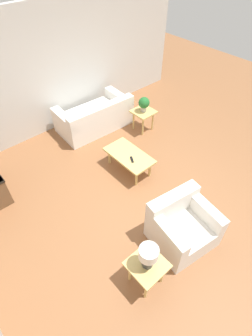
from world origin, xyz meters
TOP-DOWN VIEW (x-y plane):
  - ground_plane at (0.00, 0.00)m, footprint 14.00×14.00m
  - wall_right at (3.06, 0.00)m, footprint 0.12×7.20m
  - sofa at (2.33, -0.55)m, footprint 1.01×1.76m
  - armchair at (-1.01, 0.26)m, footprint 0.96×1.02m
  - coffee_table at (0.71, -0.19)m, footprint 1.01×0.55m
  - side_table_plant at (1.52, -1.37)m, footprint 0.48×0.48m
  - side_table_lamp at (-1.15, 1.16)m, footprint 0.48×0.48m
  - potted_plant at (1.52, -1.37)m, footprint 0.25×0.25m
  - table_lamp at (-1.15, 1.16)m, footprint 0.26×0.26m
  - remote_control at (0.56, -0.13)m, footprint 0.16×0.11m

SIDE VIEW (x-z plane):
  - ground_plane at x=0.00m, z-range 0.00..0.00m
  - sofa at x=2.33m, z-range -0.09..0.65m
  - armchair at x=-1.01m, z-range -0.08..0.73m
  - coffee_table at x=0.71m, z-range 0.15..0.55m
  - remote_control at x=0.56m, z-range 0.40..0.42m
  - side_table_plant at x=1.52m, z-range 0.17..0.67m
  - side_table_lamp at x=-1.15m, z-range 0.17..0.67m
  - potted_plant at x=1.52m, z-range 0.54..0.88m
  - table_lamp at x=-1.15m, z-range 0.56..0.95m
  - wall_right at x=3.06m, z-range 0.00..2.70m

